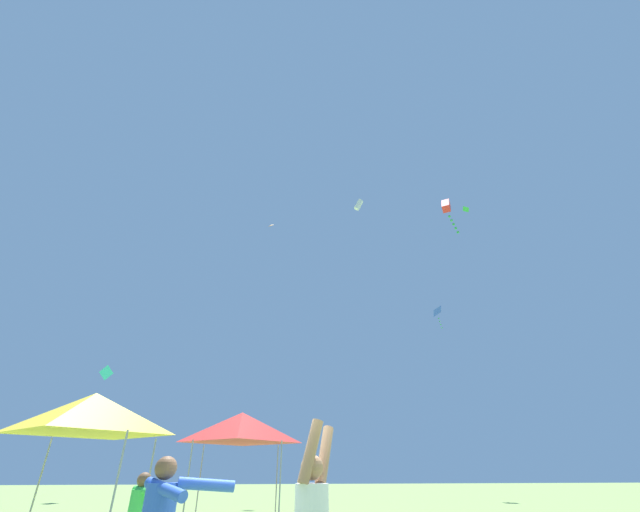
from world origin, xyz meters
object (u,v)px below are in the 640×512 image
(canopy_tent_yellow, at_px, (91,413))
(kite_blue_diamond, at_px, (437,312))
(canopy_tent_red, at_px, (241,427))
(kite_orange_delta, at_px, (271,225))
(kite_white_box, at_px, (359,205))
(kite_cyan_diamond, at_px, (106,373))
(kite_red_box, at_px, (447,207))
(kite_green_diamond, at_px, (466,209))

(canopy_tent_yellow, height_order, kite_blue_diamond, kite_blue_diamond)
(canopy_tent_red, relative_size, kite_orange_delta, 4.49)
(kite_blue_diamond, xyz_separation_m, kite_white_box, (-8.06, -5.33, 7.22))
(kite_white_box, distance_m, kite_orange_delta, 9.27)
(kite_blue_diamond, relative_size, kite_cyan_diamond, 1.92)
(kite_red_box, relative_size, kite_blue_diamond, 0.92)
(canopy_tent_yellow, height_order, canopy_tent_red, canopy_tent_red)
(kite_blue_diamond, distance_m, kite_orange_delta, 17.39)
(canopy_tent_red, bearing_deg, kite_orange_delta, 88.18)
(kite_blue_diamond, xyz_separation_m, kite_cyan_diamond, (-26.95, 0.61, -5.98))
(canopy_tent_red, xyz_separation_m, kite_orange_delta, (0.45, 14.20, 19.13))
(canopy_tent_yellow, xyz_separation_m, kite_blue_diamond, (19.85, 18.92, 11.07))
(kite_orange_delta, bearing_deg, kite_red_box, -70.73)
(kite_cyan_diamond, distance_m, kite_white_box, 23.80)
(canopy_tent_yellow, xyz_separation_m, kite_white_box, (11.79, 13.59, 18.29))
(kite_orange_delta, bearing_deg, kite_white_box, -37.83)
(canopy_tent_yellow, height_order, kite_red_box, kite_red_box)
(kite_blue_diamond, bearing_deg, kite_green_diamond, -36.84)
(kite_red_box, xyz_separation_m, kite_white_box, (0.22, 14.56, 10.61))
(kite_blue_diamond, xyz_separation_m, kite_orange_delta, (-15.34, 0.32, 8.18))
(kite_white_box, relative_size, kite_orange_delta, 1.14)
(kite_cyan_diamond, bearing_deg, canopy_tent_yellow, -70.00)
(kite_red_box, height_order, kite_green_diamond, kite_green_diamond)
(kite_red_box, bearing_deg, kite_green_diamond, 56.20)
(kite_blue_diamond, relative_size, kite_green_diamond, 2.35)
(kite_blue_diamond, relative_size, kite_white_box, 1.93)
(canopy_tent_red, distance_m, kite_white_box, 21.52)
(canopy_tent_yellow, relative_size, kite_green_diamond, 4.63)
(canopy_tent_yellow, xyz_separation_m, canopy_tent_red, (4.06, 5.04, 0.12))
(kite_blue_diamond, height_order, kite_green_diamond, kite_green_diamond)
(kite_cyan_diamond, xyz_separation_m, kite_white_box, (18.90, -5.94, 13.20))
(kite_green_diamond, bearing_deg, canopy_tent_yellow, -144.74)
(kite_cyan_diamond, relative_size, kite_green_diamond, 1.22)
(kite_green_diamond, bearing_deg, kite_blue_diamond, 143.16)
(kite_red_box, bearing_deg, canopy_tent_yellow, 175.23)
(kite_orange_delta, relative_size, kite_green_diamond, 1.07)
(canopy_tent_yellow, relative_size, canopy_tent_red, 0.96)
(canopy_tent_red, distance_m, kite_red_box, 12.24)
(kite_orange_delta, xyz_separation_m, kite_green_diamond, (18.70, -2.84, 1.66))
(kite_cyan_diamond, xyz_separation_m, kite_green_diamond, (30.31, -3.13, 15.81))
(canopy_tent_yellow, height_order, kite_cyan_diamond, kite_cyan_diamond)
(kite_white_box, bearing_deg, canopy_tent_red, -132.13)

